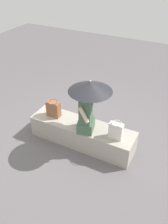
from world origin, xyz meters
TOP-DOWN VIEW (x-y plane):
  - ground_plane at (0.00, 0.00)m, footprint 14.00×14.00m
  - stone_bench at (0.00, 0.00)m, footprint 2.10×0.55m
  - person_seated at (0.14, -0.11)m, footprint 0.36×0.51m
  - parasol at (0.19, -0.05)m, footprint 0.76×0.76m
  - handbag_black at (-0.65, 0.00)m, footprint 0.27×0.20m
  - tote_bag_canvas at (0.71, -0.06)m, footprint 0.25×0.18m

SIDE VIEW (x-z plane):
  - ground_plane at x=0.00m, z-range 0.00..0.00m
  - stone_bench at x=0.00m, z-range 0.00..0.45m
  - tote_bag_canvas at x=0.71m, z-range 0.45..0.78m
  - handbag_black at x=-0.65m, z-range 0.45..0.79m
  - person_seated at x=0.14m, z-range 0.39..1.29m
  - parasol at x=0.19m, z-range 0.85..1.87m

